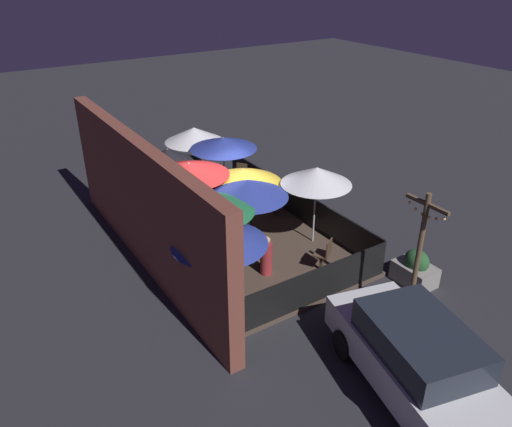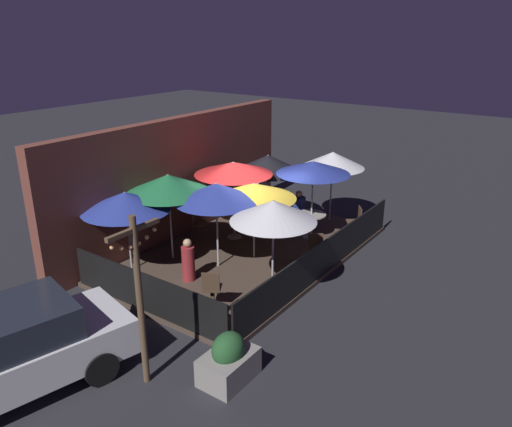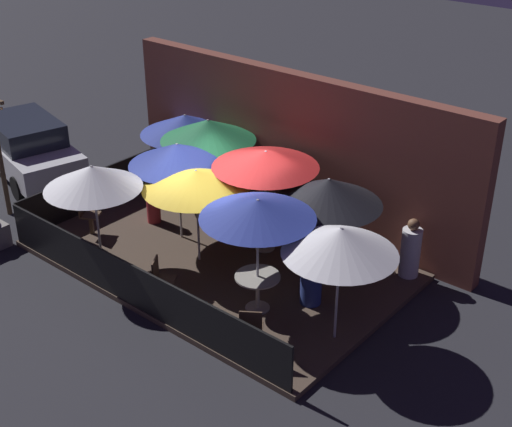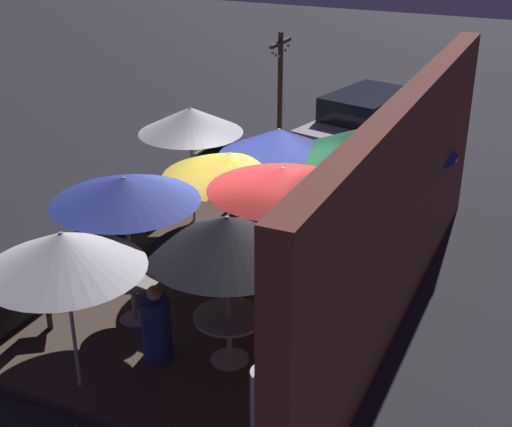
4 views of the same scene
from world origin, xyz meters
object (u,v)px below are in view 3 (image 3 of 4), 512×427
patio_umbrella_3 (208,130)px  patio_chair_3 (87,213)px  patio_umbrella_4 (196,179)px  dining_table_0 (325,251)px  patron_0 (311,281)px  patio_umbrella_0 (328,191)px  dining_table_2 (265,225)px  patio_chair_1 (251,328)px  patio_umbrella_8 (340,241)px  dining_table_1 (258,283)px  patio_umbrella_5 (177,154)px  patio_chair_2 (162,278)px  patio_umbrella_7 (92,177)px  parked_car_0 (27,146)px  patio_umbrella_1 (258,209)px  patron_1 (411,250)px  patio_chair_0 (267,206)px  patio_umbrella_6 (185,124)px  patron_2 (153,203)px

patio_umbrella_3 → patio_chair_3: bearing=-118.5°
patio_umbrella_4 → dining_table_0: bearing=26.1°
patron_0 → patio_umbrella_0: bearing=-153.7°
patio_umbrella_3 → dining_table_2: size_ratio=2.98×
patio_umbrella_3 → patio_chair_1: patio_umbrella_3 is taller
patio_umbrella_8 → dining_table_1: 2.22m
patio_umbrella_5 → patio_chair_2: 3.01m
dining_table_0 → dining_table_1: 1.82m
patio_umbrella_0 → dining_table_0: (0.00, 0.00, -1.38)m
dining_table_0 → patio_chair_2: (-1.91, -2.81, -0.07)m
patio_chair_3 → patron_0: bearing=-19.9°
patio_umbrella_7 → patio_chair_2: 2.51m
patio_chair_1 → patio_umbrella_7: bearing=52.8°
patio_umbrella_8 → patio_umbrella_3: bearing=157.2°
patio_chair_3 → dining_table_1: bearing=-28.0°
patron_0 → parked_car_0: bearing=-84.6°
patio_umbrella_1 → patio_umbrella_8: bearing=7.4°
patio_umbrella_0 → patio_umbrella_7: size_ratio=0.96×
dining_table_0 → patio_chair_3: patio_chair_3 is taller
patio_umbrella_7 → patron_0: size_ratio=2.04×
patio_umbrella_8 → dining_table_1: bearing=-172.6°
patron_0 → patron_1: 2.35m
patio_umbrella_4 → patio_umbrella_3: bearing=127.1°
patron_0 → patio_chair_0: bearing=-119.5°
dining_table_1 → patio_umbrella_5: bearing=161.7°
patio_umbrella_1 → patio_chair_0: bearing=126.2°
dining_table_1 → patio_chair_3: bearing=-177.5°
patron_0 → patio_chair_2: bearing=-44.7°
patio_umbrella_6 → patio_chair_0: 2.98m
patio_umbrella_5 → patio_chair_1: bearing=-28.6°
patio_chair_1 → parked_car_0: (-9.80, 2.07, 0.20)m
dining_table_2 → patron_2: (-2.84, -0.73, -0.08)m
patio_umbrella_1 → patron_0: bearing=51.2°
patio_umbrella_8 → dining_table_0: bearing=130.5°
patio_umbrella_5 → dining_table_0: patio_umbrella_5 is taller
patio_chair_2 → patron_1: patron_1 is taller
patio_chair_2 → patron_1: bearing=18.6°
patio_umbrella_1 → patio_umbrella_4: 2.24m
patio_umbrella_5 → patio_umbrella_6: (-1.49, 1.72, -0.16)m
patio_umbrella_4 → dining_table_1: (2.15, -0.59, -1.33)m
patio_umbrella_1 → patio_umbrella_3: (-3.50, 2.39, -0.04)m
patio_umbrella_8 → dining_table_2: 3.75m
patio_umbrella_5 → dining_table_0: size_ratio=2.31×
patio_umbrella_8 → dining_table_0: patio_umbrella_8 is taller
patio_umbrella_8 → patio_chair_2: size_ratio=2.42×
dining_table_1 → patio_chair_3: patio_chair_3 is taller
patio_umbrella_6 → patio_umbrella_8: 6.81m
patio_umbrella_6 → patio_chair_3: patio_umbrella_6 is taller
patio_umbrella_1 → patio_chair_2: bearing=-147.7°
patio_chair_2 → patron_2: bearing=107.9°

